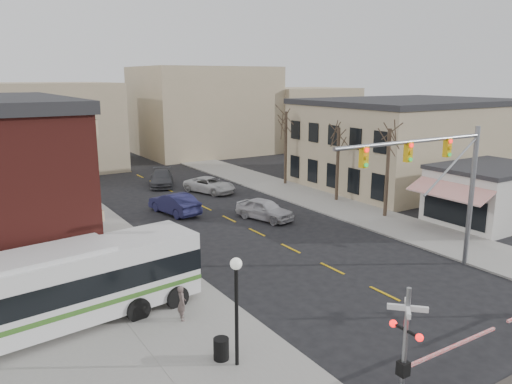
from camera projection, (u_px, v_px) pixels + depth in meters
ground at (416, 309)px, 23.38m from camera, size 160.00×160.00×0.00m
sidewalk_west at (97, 232)px, 34.91m from camera, size 5.00×60.00×0.12m
sidewalk_east at (310, 197)px, 44.79m from camera, size 5.00×60.00×0.12m
tan_building at (409, 142)px, 50.34m from camera, size 20.30×15.30×8.50m
awning_shop at (489, 194)px, 36.97m from camera, size 9.74×6.20×4.30m
tree_east_a at (387, 173)px, 37.94m from camera, size 0.28×0.28×6.75m
tree_east_b at (338, 164)px, 43.09m from camera, size 0.28×0.28×6.30m
tree_east_c at (286, 148)px, 49.69m from camera, size 0.28×0.28×7.20m
transit_bus at (47, 290)px, 20.80m from camera, size 13.61×4.59×3.44m
traffic_signal_mast at (441, 171)px, 26.32m from camera, size 10.47×0.30×8.00m
rr_crossing_west at (414, 341)px, 16.71m from camera, size 5.60×1.36×4.00m
street_lamp at (236, 289)px, 17.98m from camera, size 0.44×0.44×4.23m
trash_bin at (221, 349)px, 18.94m from camera, size 0.60×0.60×0.85m
car_a at (265, 209)px, 37.93m from camera, size 3.25×5.07×1.61m
car_b at (174, 203)px, 39.52m from camera, size 2.67×5.36×1.69m
car_c at (210, 185)px, 46.86m from camera, size 4.11×5.69×1.44m
car_d at (162, 178)px, 49.71m from camera, size 4.11×5.77×1.55m
pedestrian_near at (182, 303)px, 21.95m from camera, size 0.48×0.64×1.59m
pedestrian_far at (126, 289)px, 23.33m from camera, size 0.99×0.98×1.62m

